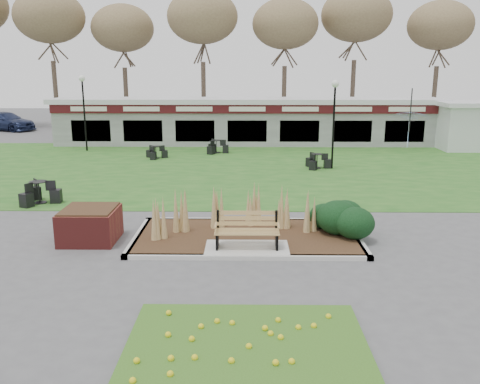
{
  "coord_description": "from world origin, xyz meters",
  "views": [
    {
      "loc": [
        -0.01,
        -12.53,
        4.72
      ],
      "look_at": [
        -0.21,
        2.0,
        1.18
      ],
      "focal_mm": 38.0,
      "sensor_mm": 36.0,
      "label": 1
    }
  ],
  "objects_px": {
    "brick_planter": "(90,224)",
    "patio_umbrella": "(409,129)",
    "car_blue": "(6,121)",
    "service_hut": "(473,125)",
    "bistro_set_d": "(317,163)",
    "lamp_post_far_left": "(83,96)",
    "car_black": "(120,128)",
    "park_bench": "(247,230)",
    "lamp_post_mid_right": "(334,105)",
    "bistro_set_c": "(216,149)",
    "bistro_set_a": "(39,196)",
    "bistro_set_b": "(156,154)",
    "food_pavilion": "(247,121)"
  },
  "relations": [
    {
      "from": "bistro_set_b",
      "to": "brick_planter",
      "type": "bearing_deg",
      "value": -87.81
    },
    {
      "from": "bistro_set_c",
      "to": "bistro_set_d",
      "type": "distance_m",
      "value": 6.85
    },
    {
      "from": "lamp_post_far_left",
      "to": "car_black",
      "type": "height_order",
      "value": "lamp_post_far_left"
    },
    {
      "from": "car_blue",
      "to": "car_black",
      "type": "bearing_deg",
      "value": -96.13
    },
    {
      "from": "service_hut",
      "to": "bistro_set_d",
      "type": "relative_size",
      "value": 3.33
    },
    {
      "from": "bistro_set_c",
      "to": "bistro_set_d",
      "type": "relative_size",
      "value": 1.05
    },
    {
      "from": "bistro_set_c",
      "to": "car_black",
      "type": "height_order",
      "value": "car_black"
    },
    {
      "from": "bistro_set_b",
      "to": "car_blue",
      "type": "height_order",
      "value": "car_blue"
    },
    {
      "from": "lamp_post_far_left",
      "to": "patio_umbrella",
      "type": "xyz_separation_m",
      "value": [
        17.79,
        -3.28,
        -1.49
      ]
    },
    {
      "from": "brick_planter",
      "to": "bistro_set_d",
      "type": "height_order",
      "value": "brick_planter"
    },
    {
      "from": "bistro_set_a",
      "to": "bistro_set_b",
      "type": "xyz_separation_m",
      "value": [
        2.54,
        9.43,
        -0.05
      ]
    },
    {
      "from": "brick_planter",
      "to": "bistro_set_a",
      "type": "height_order",
      "value": "brick_planter"
    },
    {
      "from": "lamp_post_mid_right",
      "to": "bistro_set_d",
      "type": "xyz_separation_m",
      "value": [
        -0.72,
        0.03,
        -2.81
      ]
    },
    {
      "from": "park_bench",
      "to": "food_pavilion",
      "type": "distance_m",
      "value": 19.73
    },
    {
      "from": "car_blue",
      "to": "bistro_set_b",
      "type": "bearing_deg",
      "value": -111.36
    },
    {
      "from": "car_black",
      "to": "car_blue",
      "type": "bearing_deg",
      "value": 44.27
    },
    {
      "from": "park_bench",
      "to": "lamp_post_far_left",
      "type": "bearing_deg",
      "value": 119.42
    },
    {
      "from": "brick_planter",
      "to": "patio_umbrella",
      "type": "xyz_separation_m",
      "value": [
        12.75,
        12.72,
        1.21
      ]
    },
    {
      "from": "lamp_post_far_left",
      "to": "car_blue",
      "type": "height_order",
      "value": "lamp_post_far_left"
    },
    {
      "from": "service_hut",
      "to": "bistro_set_d",
      "type": "distance_m",
      "value": 11.97
    },
    {
      "from": "brick_planter",
      "to": "car_blue",
      "type": "bearing_deg",
      "value": 119.08
    },
    {
      "from": "patio_umbrella",
      "to": "car_blue",
      "type": "bearing_deg",
      "value": 153.98
    },
    {
      "from": "lamp_post_mid_right",
      "to": "service_hut",
      "type": "bearing_deg",
      "value": 33.91
    },
    {
      "from": "lamp_post_far_left",
      "to": "patio_umbrella",
      "type": "height_order",
      "value": "lamp_post_far_left"
    },
    {
      "from": "brick_planter",
      "to": "bistro_set_c",
      "type": "bearing_deg",
      "value": 80.19
    },
    {
      "from": "bistro_set_c",
      "to": "car_blue",
      "type": "relative_size",
      "value": 0.28
    },
    {
      "from": "park_bench",
      "to": "bistro_set_b",
      "type": "bearing_deg",
      "value": 109.1
    },
    {
      "from": "service_hut",
      "to": "lamp_post_far_left",
      "type": "bearing_deg",
      "value": -177.5
    },
    {
      "from": "brick_planter",
      "to": "service_hut",
      "type": "bearing_deg",
      "value": 43.52
    },
    {
      "from": "lamp_post_far_left",
      "to": "bistro_set_d",
      "type": "bearing_deg",
      "value": -22.37
    },
    {
      "from": "bistro_set_a",
      "to": "bistro_set_b",
      "type": "height_order",
      "value": "bistro_set_a"
    },
    {
      "from": "lamp_post_mid_right",
      "to": "bistro_set_b",
      "type": "distance_m",
      "value": 9.84
    },
    {
      "from": "bistro_set_a",
      "to": "bistro_set_c",
      "type": "height_order",
      "value": "bistro_set_a"
    },
    {
      "from": "brick_planter",
      "to": "patio_umbrella",
      "type": "distance_m",
      "value": 18.05
    },
    {
      "from": "food_pavilion",
      "to": "bistro_set_b",
      "type": "relative_size",
      "value": 20.26
    },
    {
      "from": "food_pavilion",
      "to": "park_bench",
      "type": "bearing_deg",
      "value": -90.0
    },
    {
      "from": "bistro_set_a",
      "to": "car_black",
      "type": "relative_size",
      "value": 0.31
    },
    {
      "from": "bistro_set_d",
      "to": "patio_umbrella",
      "type": "bearing_deg",
      "value": 21.99
    },
    {
      "from": "bistro_set_b",
      "to": "park_bench",
      "type": "bearing_deg",
      "value": -70.9
    },
    {
      "from": "lamp_post_mid_right",
      "to": "bistro_set_a",
      "type": "distance_m",
      "value": 13.64
    },
    {
      "from": "service_hut",
      "to": "bistro_set_a",
      "type": "bearing_deg",
      "value": -148.18
    },
    {
      "from": "car_blue",
      "to": "lamp_post_far_left",
      "type": "bearing_deg",
      "value": -116.08
    },
    {
      "from": "food_pavilion",
      "to": "car_black",
      "type": "distance_m",
      "value": 8.83
    },
    {
      "from": "park_bench",
      "to": "food_pavilion",
      "type": "bearing_deg",
      "value": 90.0
    },
    {
      "from": "lamp_post_mid_right",
      "to": "car_black",
      "type": "distance_m",
      "value": 16.42
    },
    {
      "from": "park_bench",
      "to": "bistro_set_b",
      "type": "height_order",
      "value": "park_bench"
    },
    {
      "from": "bistro_set_d",
      "to": "car_black",
      "type": "height_order",
      "value": "car_black"
    },
    {
      "from": "brick_planter",
      "to": "service_hut",
      "type": "height_order",
      "value": "service_hut"
    },
    {
      "from": "bistro_set_d",
      "to": "car_blue",
      "type": "bearing_deg",
      "value": 145.51
    },
    {
      "from": "lamp_post_mid_right",
      "to": "lamp_post_far_left",
      "type": "relative_size",
      "value": 0.97
    }
  ]
}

